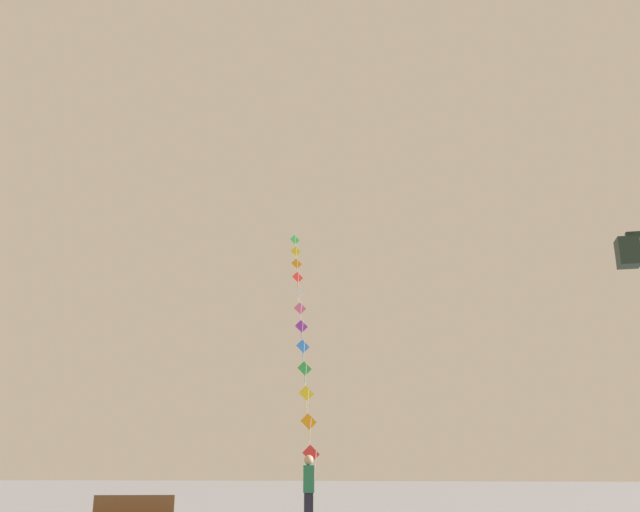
% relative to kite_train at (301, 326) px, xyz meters
% --- Properties ---
extents(kite_train, '(4.03, 13.65, 12.23)m').
position_rel_kite_train_xyz_m(kite_train, '(0.00, 0.00, 0.00)').
color(kite_train, brown).
rests_on(kite_train, ground_plane).
extents(kite_flyer, '(0.33, 0.63, 1.71)m').
position_rel_kite_train_xyz_m(kite_flyer, '(2.05, -8.27, -5.57)').
color(kite_flyer, '#1E1E2D').
rests_on(kite_flyer, ground_plane).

